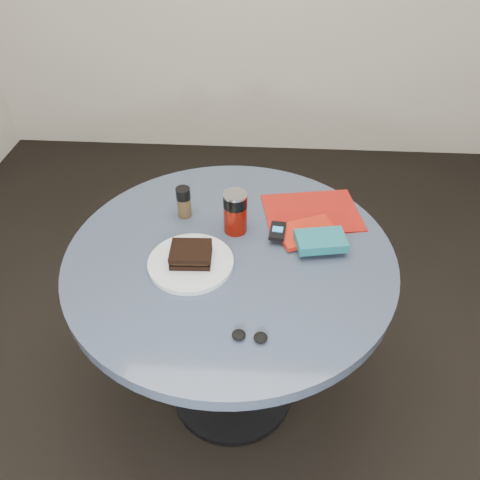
# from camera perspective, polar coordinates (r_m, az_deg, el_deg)

# --- Properties ---
(ground) EXTENTS (4.00, 4.00, 0.00)m
(ground) POSITION_cam_1_polar(r_m,az_deg,el_deg) (2.00, -0.90, -17.73)
(ground) COLOR black
(ground) RESTS_ON ground
(table) EXTENTS (1.00, 1.00, 0.75)m
(table) POSITION_cam_1_polar(r_m,az_deg,el_deg) (1.53, -1.13, -6.05)
(table) COLOR black
(table) RESTS_ON ground
(plate) EXTENTS (0.33, 0.33, 0.02)m
(plate) POSITION_cam_1_polar(r_m,az_deg,el_deg) (1.38, -6.02, -2.78)
(plate) COLOR silver
(plate) RESTS_ON table
(sandwich) EXTENTS (0.12, 0.10, 0.04)m
(sandwich) POSITION_cam_1_polar(r_m,az_deg,el_deg) (1.36, -6.01, -1.73)
(sandwich) COLOR black
(sandwich) RESTS_ON plate
(soda_can) EXTENTS (0.09, 0.09, 0.14)m
(soda_can) POSITION_cam_1_polar(r_m,az_deg,el_deg) (1.46, -0.58, 3.40)
(soda_can) COLOR #6D0F05
(soda_can) RESTS_ON table
(pepper_grinder) EXTENTS (0.05, 0.05, 0.11)m
(pepper_grinder) POSITION_cam_1_polar(r_m,az_deg,el_deg) (1.54, -6.86, 4.64)
(pepper_grinder) COLOR #46371E
(pepper_grinder) RESTS_ON table
(magazine) EXTENTS (0.35, 0.28, 0.01)m
(magazine) POSITION_cam_1_polar(r_m,az_deg,el_deg) (1.59, 8.72, 3.33)
(magazine) COLOR maroon
(magazine) RESTS_ON table
(red_book) EXTENTS (0.22, 0.18, 0.02)m
(red_book) POSITION_cam_1_polar(r_m,az_deg,el_deg) (1.48, 8.18, 0.93)
(red_book) COLOR #B01D0D
(red_book) RESTS_ON magazine
(novel) EXTENTS (0.16, 0.12, 0.03)m
(novel) POSITION_cam_1_polar(r_m,az_deg,el_deg) (1.42, 9.82, -0.09)
(novel) COLOR #165F6B
(novel) RESTS_ON red_book
(mp3_player) EXTENTS (0.06, 0.09, 0.02)m
(mp3_player) POSITION_cam_1_polar(r_m,az_deg,el_deg) (1.46, 4.61, 1.10)
(mp3_player) COLOR black
(mp3_player) RESTS_ON red_book
(headphones) EXTENTS (0.09, 0.04, 0.02)m
(headphones) POSITION_cam_1_polar(r_m,az_deg,el_deg) (1.19, 1.19, -11.65)
(headphones) COLOR black
(headphones) RESTS_ON table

